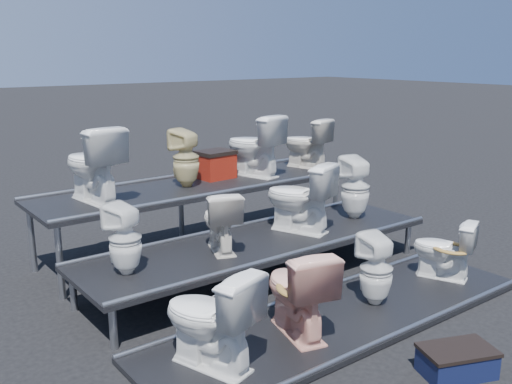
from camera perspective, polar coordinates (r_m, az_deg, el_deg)
ground at (r=6.54m, az=0.52°, el=-8.65°), size 80.00×80.00×0.00m
tier_front at (r=5.65m, az=8.81°, el=-12.27°), size 4.20×1.20×0.06m
tier_mid at (r=6.46m, az=0.53°, el=-6.76°), size 4.20×1.20×0.46m
tier_back at (r=7.41m, az=-5.64°, el=-2.47°), size 4.20×1.20×0.86m
toilet_0 at (r=4.58m, az=-4.66°, el=-12.44°), size 0.69×0.92×0.83m
toilet_1 at (r=5.08m, az=4.16°, el=-9.77°), size 0.64×0.89×0.82m
toilet_2 at (r=5.79m, az=11.93°, el=-7.55°), size 0.37×0.38×0.72m
toilet_3 at (r=6.63m, az=18.22°, el=-5.44°), size 0.60×0.74×0.66m
toilet_4 at (r=5.48m, az=-12.97°, el=-4.59°), size 0.40×0.40×0.68m
toilet_5 at (r=5.98m, az=-3.59°, el=-2.85°), size 0.57×0.73×0.66m
toilet_6 at (r=6.61m, az=4.33°, el=-0.51°), size 0.72×0.92×0.82m
toilet_7 at (r=7.25m, az=9.91°, el=0.47°), size 0.41×0.42×0.78m
toilet_8 at (r=6.62m, az=-16.04°, el=2.73°), size 0.57×0.89×0.86m
toilet_9 at (r=7.14m, az=-7.03°, el=3.41°), size 0.41×0.42×0.73m
toilet_10 at (r=7.71m, az=-0.24°, el=4.68°), size 0.65×0.91×0.83m
toilet_11 at (r=8.32m, az=5.04°, el=4.90°), size 0.57×0.78×0.72m
red_crate at (r=7.62m, az=-4.07°, el=2.59°), size 0.47×0.39×0.32m
step_stool at (r=4.98m, az=19.44°, el=-15.82°), size 0.64×0.52×0.20m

